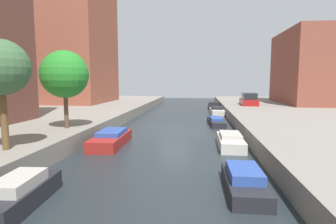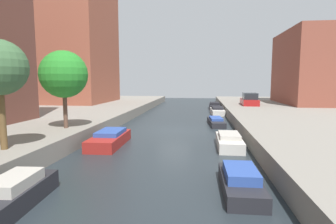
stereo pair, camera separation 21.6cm
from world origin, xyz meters
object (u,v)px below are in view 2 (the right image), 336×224
Objects in this scene: moored_boat_left_1 at (16,193)px; moored_boat_right_5 at (214,106)px; moored_boat_right_3 at (216,122)px; apartment_tower_far at (71,14)px; moored_boat_right_1 at (241,182)px; parked_car at (249,100)px; moored_boat_right_2 at (229,141)px; moored_boat_right_4 at (217,111)px; street_tree_2 at (64,75)px; moored_boat_left_2 at (110,139)px; low_block_right at (323,67)px.

moored_boat_right_5 is at bearing 76.27° from moored_boat_left_1.
moored_boat_right_3 is at bearing 67.22° from moored_boat_left_1.
moored_boat_right_1 is (19.62, -27.37, -12.92)m from apartment_tower_far.
moored_boat_left_1 is (12.28, -29.45, -12.85)m from apartment_tower_far.
moored_boat_right_2 is at bearing -103.12° from parked_car.
moored_boat_right_3 is (-4.67, -10.10, -1.34)m from parked_car.
parked_car is 4.68m from moored_boat_right_4.
street_tree_2 reaches higher than moored_boat_left_2.
moored_boat_right_1 is 0.78× the size of moored_boat_right_4.
moored_boat_left_1 is at bearing -91.39° from moored_boat_left_2.
moored_boat_left_1 is at bearing -72.21° from street_tree_2.
moored_boat_right_4 is (0.25, 16.64, 0.01)m from moored_boat_right_2.
moored_boat_right_1 is (7.13, -6.34, -0.04)m from moored_boat_left_2.
moored_boat_left_2 is 1.25× the size of moored_boat_right_1.
parked_car is at bearing 65.19° from moored_boat_right_3.
moored_boat_right_1 is 0.80× the size of moored_boat_right_3.
moored_boat_left_2 is 11.32m from moored_boat_right_3.
street_tree_2 reaches higher than parked_car.
parked_car is 1.22× the size of moored_boat_right_2.
moored_boat_left_2 reaches higher than moored_boat_right_2.
moored_boat_left_1 is 32.83m from moored_boat_right_5.
moored_boat_left_2 is 18.66m from moored_boat_right_4.
apartment_tower_far is 27.65m from moored_boat_left_2.
street_tree_2 is 1.08× the size of moored_boat_right_4.
moored_boat_left_1 is at bearing -67.36° from apartment_tower_far.
moored_boat_right_1 is at bearing -92.17° from moored_boat_right_2.
moored_boat_left_1 is at bearing -113.53° from parked_car.
street_tree_2 is (9.50, -20.77, -8.87)m from apartment_tower_far.
street_tree_2 is 13.85m from moored_boat_right_3.
moored_boat_left_1 is at bearing -164.13° from moored_boat_right_1.
street_tree_2 is 1.11× the size of moored_boat_right_3.
parked_car reaches higher than moored_boat_right_5.
parked_car is at bearing 51.80° from street_tree_2.
street_tree_2 reaches higher than moored_boat_right_1.
street_tree_2 reaches higher than moored_boat_right_5.
street_tree_2 is at bearing -65.42° from apartment_tower_far.
moored_boat_right_3 is at bearing -137.40° from low_block_right.
moored_boat_left_2 is at bearing -134.15° from low_block_right.
street_tree_2 reaches higher than moored_boat_left_1.
moored_boat_right_5 reaches higher than moored_boat_right_2.
moored_boat_right_5 reaches higher than moored_boat_right_1.
street_tree_2 is at bearing 174.98° from moored_boat_left_2.
moored_boat_right_4 is (10.63, 16.76, -4.03)m from street_tree_2.
moored_boat_right_2 is at bearing 3.00° from moored_boat_left_2.
parked_car is 22.32m from moored_boat_left_2.
moored_boat_right_1 is at bearing -90.87° from moored_boat_right_5.
apartment_tower_far reaches higher than moored_boat_left_2.
moored_boat_right_5 is (20.08, 2.43, -12.88)m from apartment_tower_far.
moored_boat_left_2 is 1.00× the size of moored_boat_right_3.
moored_boat_right_3 is at bearing -114.81° from parked_car.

